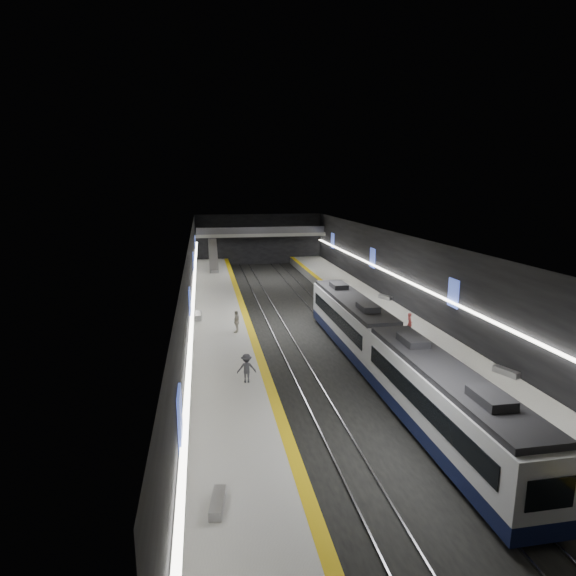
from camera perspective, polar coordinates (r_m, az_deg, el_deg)
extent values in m
plane|color=black|center=(43.98, 2.00, -4.54)|extent=(70.00, 70.00, 0.00)
cube|color=beige|center=(42.36, 2.08, 5.88)|extent=(20.00, 70.00, 0.04)
cube|color=black|center=(42.07, -11.40, 0.07)|extent=(0.04, 70.00, 8.00)
cube|color=black|center=(46.11, 14.28, 1.00)|extent=(0.04, 70.00, 8.00)
cube|color=black|center=(77.16, -3.45, 5.78)|extent=(20.00, 0.04, 8.00)
cube|color=slate|center=(42.95, -7.86, -4.37)|extent=(5.00, 70.00, 1.00)
cube|color=#B7B7B2|center=(42.80, -7.88, -3.72)|extent=(5.00, 70.00, 0.02)
cube|color=#E3BA0B|center=(42.93, -4.94, -3.58)|extent=(0.60, 70.00, 0.02)
cube|color=slate|center=(45.95, 11.20, -3.38)|extent=(5.00, 70.00, 1.00)
cube|color=#B7B7B2|center=(45.82, 11.23, -2.77)|extent=(5.00, 70.00, 0.02)
cube|color=#E3BA0B|center=(45.07, 8.62, -2.91)|extent=(0.60, 70.00, 0.02)
cube|color=gray|center=(43.42, -2.17, -4.68)|extent=(0.08, 70.00, 0.12)
cube|color=gray|center=(43.64, -0.29, -4.58)|extent=(0.08, 70.00, 0.12)
cube|color=gray|center=(44.36, 4.25, -4.34)|extent=(0.08, 70.00, 0.12)
cube|color=gray|center=(44.72, 6.05, -4.23)|extent=(0.08, 70.00, 0.12)
cube|color=#10173C|center=(26.15, 17.70, -15.61)|extent=(2.65, 15.00, 0.80)
cube|color=silver|center=(25.44, 17.95, -12.32)|extent=(2.65, 15.00, 2.50)
cube|color=black|center=(24.90, 18.17, -9.38)|extent=(2.44, 14.25, 0.30)
cube|color=black|center=(25.42, 17.96, -12.21)|extent=(2.69, 13.20, 1.00)
cube|color=black|center=(20.00, 28.68, -20.65)|extent=(1.85, 0.05, 1.20)
cube|color=#10173C|center=(38.94, 7.45, -5.73)|extent=(2.65, 15.00, 0.80)
cube|color=silver|center=(38.47, 7.52, -3.39)|extent=(2.65, 15.00, 2.50)
cube|color=black|center=(38.12, 7.58, -1.37)|extent=(2.44, 14.25, 0.30)
cube|color=black|center=(38.45, 7.52, -3.32)|extent=(2.69, 13.20, 1.00)
cube|color=black|center=(31.74, 11.62, -7.07)|extent=(1.85, 0.05, 1.20)
cube|color=#475FD5|center=(18.15, -12.66, -15.02)|extent=(0.10, 1.50, 2.20)
cube|color=#475FD5|center=(34.17, -11.54, -1.90)|extent=(0.10, 1.50, 2.20)
cube|color=#475FD5|center=(51.81, -11.14, 2.93)|extent=(0.10, 1.50, 2.20)
cube|color=#475FD5|center=(68.65, -10.95, 5.19)|extent=(0.10, 1.50, 2.20)
cube|color=#475FD5|center=(38.99, 19.01, -0.57)|extent=(0.10, 1.50, 2.20)
cube|color=#475FD5|center=(55.11, 9.98, 3.52)|extent=(0.10, 1.50, 2.20)
cube|color=#475FD5|center=(71.17, 5.31, 5.61)|extent=(0.10, 1.50, 2.20)
cube|color=white|center=(42.11, -11.12, -0.18)|extent=(0.25, 68.60, 0.12)
cube|color=white|center=(46.07, 14.04, 0.75)|extent=(0.25, 68.60, 0.12)
cube|color=gray|center=(75.07, -3.28, 6.37)|extent=(20.00, 3.00, 0.50)
cube|color=#47474C|center=(73.57, -3.15, 6.84)|extent=(19.60, 0.08, 1.00)
cube|color=#99999E|center=(67.87, -8.85, 3.83)|extent=(1.20, 7.50, 3.92)
cube|color=#99999E|center=(19.61, -8.35, -23.89)|extent=(0.72, 1.71, 0.41)
cube|color=#99999E|center=(43.46, -10.57, -3.24)|extent=(0.62, 2.05, 0.50)
cube|color=#99999E|center=(33.40, 24.44, -9.05)|extent=(1.03, 1.73, 0.41)
cube|color=#99999E|center=(50.69, 11.45, -1.10)|extent=(1.05, 1.69, 0.40)
imported|color=#C4494B|center=(39.21, 14.21, -4.15)|extent=(0.48, 0.68, 1.77)
imported|color=silver|center=(38.76, -6.11, -3.99)|extent=(0.83, 1.16, 1.82)
imported|color=#3F4047|center=(29.30, -4.93, -9.47)|extent=(1.18, 0.71, 1.78)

